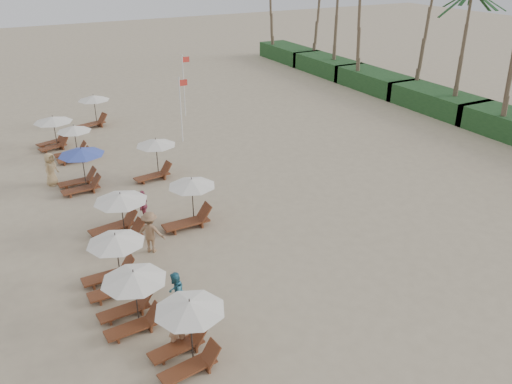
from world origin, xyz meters
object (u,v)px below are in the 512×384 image
inland_station_2 (92,109)px  lounger_station_4 (79,169)px  beachgoer_mid_a (175,293)px  inland_station_0 (189,201)px  inland_station_1 (154,156)px  lounger_station_1 (130,297)px  beachgoer_far_a (143,205)px  flag_pole_near (181,106)px  lounger_station_5 (72,143)px  lounger_station_3 (117,217)px  beachgoer_mid_b (150,232)px  lounger_station_2 (112,263)px  beachgoer_near (177,326)px  lounger_station_0 (185,332)px  lounger_station_6 (52,130)px  beachgoer_far_b (51,169)px

inland_station_2 → lounger_station_4: bearing=-105.6°
lounger_station_4 → beachgoer_mid_a: bearing=-85.9°
inland_station_0 → inland_station_1: same height
lounger_station_1 → inland_station_1: inland_station_1 is taller
lounger_station_4 → beachgoer_far_a: lounger_station_4 is taller
beachgoer_mid_a → beachgoer_far_a: bearing=-142.9°
flag_pole_near → lounger_station_5: bearing=179.1°
lounger_station_3 → inland_station_2: (2.54, 16.67, 0.27)m
inland_station_1 → beachgoer_mid_b: (-2.61, -7.45, -0.42)m
lounger_station_2 → inland_station_2: size_ratio=0.91×
lounger_station_5 → inland_station_2: (2.51, 5.95, 0.28)m
inland_station_1 → beachgoer_far_a: (-2.05, -4.57, -0.57)m
inland_station_2 → inland_station_0: bearing=-87.6°
lounger_station_4 → flag_pole_near: bearing=31.2°
lounger_station_2 → inland_station_0: size_ratio=0.89×
inland_station_0 → beachgoer_near: bearing=-114.0°
lounger_station_0 → lounger_station_3: 8.77m
lounger_station_6 → inland_station_1: bearing=-61.4°
beachgoer_far_b → lounger_station_3: bearing=-123.0°
lounger_station_5 → beachgoer_mid_a: size_ratio=1.48×
lounger_station_1 → beachgoer_near: (0.99, -1.92, -0.20)m
inland_station_2 → beachgoer_mid_b: bearing=-94.9°
beachgoer_mid_b → lounger_station_5: bearing=-50.3°
inland_station_0 → lounger_station_2: bearing=-143.0°
beachgoer_mid_b → inland_station_2: bearing=-59.5°
lounger_station_5 → inland_station_1: bearing=-55.3°
lounger_station_1 → lounger_station_4: lounger_station_4 is taller
lounger_station_6 → inland_station_1: 8.91m
beachgoer_mid_b → inland_station_1: bearing=-73.8°
lounger_station_6 → beachgoer_mid_b: (1.65, -15.27, -0.26)m
lounger_station_0 → beachgoer_far_b: size_ratio=1.35×
lounger_station_4 → beachgoer_mid_a: (0.87, -12.28, -0.38)m
beachgoer_mid_a → beachgoer_mid_b: 4.43m
inland_station_0 → beachgoer_mid_a: inland_station_0 is taller
beachgoer_mid_a → beachgoer_mid_b: bearing=-141.0°
lounger_station_0 → inland_station_2: lounger_station_0 is taller
inland_station_1 → flag_pole_near: bearing=54.6°
inland_station_0 → beachgoer_near: 8.31m
lounger_station_3 → beachgoer_far_b: bearing=103.1°
lounger_station_5 → beachgoer_mid_a: 16.96m
lounger_station_5 → inland_station_1: inland_station_1 is taller
inland_station_2 → beachgoer_mid_a: (-2.09, -22.90, -0.51)m
lounger_station_5 → lounger_station_1: bearing=-93.9°
beachgoer_far_a → beachgoer_mid_a: bearing=25.6°
inland_station_2 → beachgoer_far_a: size_ratio=1.79×
lounger_station_0 → lounger_station_2: 5.12m
inland_station_2 → beachgoer_far_b: bearing=-114.7°
beachgoer_mid_a → beachgoer_far_b: (-2.17, 13.64, 0.11)m
inland_station_0 → beachgoer_mid_b: (-2.30, -1.39, -0.33)m
lounger_station_1 → lounger_station_4: size_ratio=0.94×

